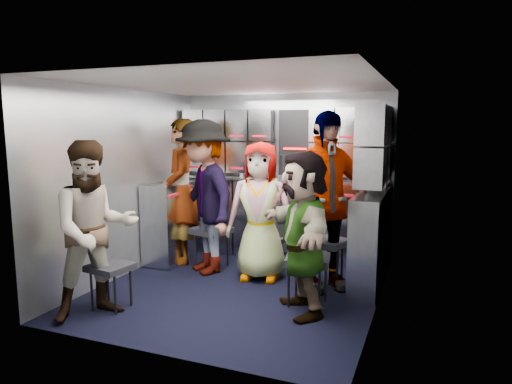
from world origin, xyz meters
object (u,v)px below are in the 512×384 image
(attendant_arc_c, at_px, (260,211))
(attendant_arc_e, at_px, (303,233))
(jump_seat_mid_right, at_px, (326,244))
(attendant_arc_d, at_px, (323,201))
(attendant_standing, at_px, (181,191))
(jump_seat_near_right, at_px, (308,262))
(attendant_arc_b, at_px, (204,197))
(jump_seat_mid_left, at_px, (211,233))
(jump_seat_near_left, at_px, (110,269))
(attendant_arc_a, at_px, (95,230))
(jump_seat_center, at_px, (266,243))

(attendant_arc_c, relative_size, attendant_arc_e, 1.03)
(jump_seat_mid_right, relative_size, attendant_arc_e, 0.33)
(jump_seat_mid_right, height_order, attendant_arc_e, attendant_arc_e)
(attendant_arc_d, bearing_deg, attendant_standing, 131.98)
(jump_seat_near_right, xyz_separation_m, attendant_arc_b, (-1.37, 0.53, 0.46))
(jump_seat_mid_right, relative_size, attendant_standing, 0.28)
(jump_seat_mid_left, distance_m, attendant_standing, 0.65)
(attendant_standing, relative_size, attendant_arc_b, 1.01)
(attendant_standing, bearing_deg, jump_seat_mid_left, 48.91)
(jump_seat_near_left, xyz_separation_m, attendant_arc_a, (-0.00, -0.18, 0.41))
(jump_seat_mid_left, distance_m, jump_seat_mid_right, 1.40)
(jump_seat_mid_right, xyz_separation_m, attendant_arc_e, (-0.03, -0.85, 0.31))
(jump_seat_near_left, relative_size, jump_seat_mid_right, 0.86)
(attendant_arc_b, bearing_deg, jump_seat_near_left, -65.89)
(jump_seat_mid_left, xyz_separation_m, attendant_arc_d, (1.40, -0.21, 0.50))
(jump_seat_mid_right, distance_m, jump_seat_near_right, 0.67)
(jump_seat_mid_right, xyz_separation_m, attendant_standing, (-1.85, 0.12, 0.46))
(attendant_arc_c, bearing_deg, jump_seat_mid_left, 159.14)
(jump_seat_center, xyz_separation_m, attendant_standing, (-1.14, 0.06, 0.53))
(attendant_arc_b, bearing_deg, attendant_arc_c, 39.79)
(jump_seat_mid_left, distance_m, attendant_arc_c, 0.78)
(jump_seat_near_right, height_order, attendant_standing, attendant_standing)
(jump_seat_near_left, bearing_deg, attendant_standing, 95.35)
(attendant_arc_b, relative_size, attendant_arc_c, 1.16)
(attendant_standing, bearing_deg, attendant_arc_c, 47.47)
(jump_seat_mid_right, relative_size, attendant_arc_d, 0.27)
(attendant_standing, relative_size, attendant_arc_c, 1.17)
(jump_seat_mid_left, height_order, attendant_arc_a, attendant_arc_a)
(jump_seat_mid_right, bearing_deg, jump_seat_mid_left, 178.66)
(jump_seat_center, distance_m, jump_seat_mid_right, 0.72)
(jump_seat_mid_right, xyz_separation_m, jump_seat_near_right, (-0.03, -0.67, -0.00))
(jump_seat_mid_right, bearing_deg, jump_seat_near_right, -92.25)
(attendant_standing, bearing_deg, jump_seat_center, 56.37)
(attendant_arc_b, bearing_deg, attendant_arc_e, 10.47)
(jump_seat_center, relative_size, jump_seat_mid_right, 0.83)
(attendant_arc_a, bearing_deg, attendant_standing, 41.19)
(jump_seat_near_right, bearing_deg, jump_seat_center, 133.21)
(attendant_arc_d, bearing_deg, attendant_arc_c, 136.44)
(attendant_arc_a, relative_size, attendant_arc_d, 0.85)
(jump_seat_mid_left, xyz_separation_m, attendant_standing, (-0.45, 0.08, 0.46))
(attendant_arc_c, xyz_separation_m, attendant_arc_e, (0.69, -0.73, -0.02))
(jump_seat_mid_left, bearing_deg, attendant_arc_e, -32.86)
(attendant_arc_c, bearing_deg, jump_seat_near_right, -46.85)
(attendant_arc_a, bearing_deg, attendant_arc_e, -29.62)
(jump_seat_near_right, xyz_separation_m, attendant_standing, (-1.82, 0.79, 0.47))
(jump_seat_near_right, bearing_deg, attendant_arc_a, -151.10)
(attendant_arc_d, bearing_deg, jump_seat_mid_right, 51.05)
(jump_seat_center, relative_size, attendant_arc_e, 0.28)
(jump_seat_mid_right, distance_m, attendant_arc_e, 0.91)
(attendant_arc_b, xyz_separation_m, attendant_arc_e, (1.37, -0.71, -0.14))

